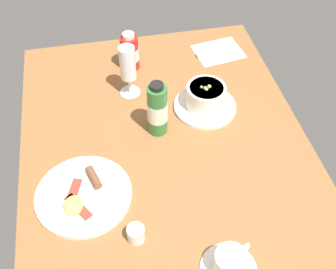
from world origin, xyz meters
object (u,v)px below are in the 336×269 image
Objects in this scene: porridge_bowl at (206,98)px; wine_glass at (128,66)px; cutlery_setting at (217,51)px; creamer_jug at (136,234)px; coffee_cup at (230,264)px; breakfast_plate at (83,195)px; sauce_bottle_green at (157,110)px; sauce_bottle_red at (130,52)px.

wine_glass reaches higher than porridge_bowl.
cutlery_setting is 79.57cm from creamer_jug.
coffee_cup is at bearing -167.98° from wine_glass.
coffee_cup is at bearing 165.83° from cutlery_setting.
wine_glass is at bearing -24.84° from breakfast_plate.
wine_glass is 0.70× the size of breakfast_plate.
coffee_cup is 23.20cm from creamer_jug.
porridge_bowl is at bearing -68.65° from sauce_bottle_green.
wine_glass reaches higher than breakfast_plate.
cutlery_setting is 3.69× the size of creamer_jug.
wine_glass is at bearing -6.27° from creamer_jug.
creamer_jug is 0.28× the size of sauce_bottle_green.
cutlery_setting is at bearing -85.49° from sauce_bottle_red.
sauce_bottle_green reaches higher than cutlery_setting.
cutlery_setting is 83.41cm from coffee_cup.
porridge_bowl is 3.91× the size of creamer_jug.
cutlery_setting is at bearing -65.63° from wine_glass.
sauce_bottle_green is at bearing 111.35° from porridge_bowl.
breakfast_plate is (-54.01, 52.11, 0.64)cm from cutlery_setting.
sauce_bottle_red is at bearing -21.12° from breakfast_plate.
breakfast_plate is at bearing 39.21° from creamer_jug.
sauce_bottle_red is at bearing 8.59° from coffee_cup.
breakfast_plate is at bearing 158.88° from sauce_bottle_red.
sauce_bottle_green is at bearing -18.70° from creamer_jug.
coffee_cup reaches higher than cutlery_setting.
cutlery_setting is at bearing -43.97° from breakfast_plate.
sauce_bottle_green reaches higher than wine_glass.
porridge_bowl is 1.42× the size of sauce_bottle_red.
sauce_bottle_red is 0.76× the size of sauce_bottle_green.
sauce_bottle_green reaches higher than creamer_jug.
sauce_bottle_green is (-34.02, 28.41, 8.26)cm from cutlery_setting.
wine_glass is 13.98cm from sauce_bottle_red.
cutlery_setting is at bearing -14.17° from coffee_cup.
breakfast_plate is (-51.46, 19.88, -5.47)cm from sauce_bottle_red.
creamer_jug is 0.36× the size of sauce_bottle_red.
wine_glass reaches higher than creamer_jug.
creamer_jug is at bearing 58.38° from coffee_cup.
porridge_bowl is at bearing -34.42° from creamer_jug.
cutlery_setting is at bearing -39.86° from sauce_bottle_green.
breakfast_plate is at bearing 136.03° from cutlery_setting.
creamer_jug is at bearing -140.79° from breakfast_plate.
porridge_bowl is 1.08× the size of sauce_bottle_green.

